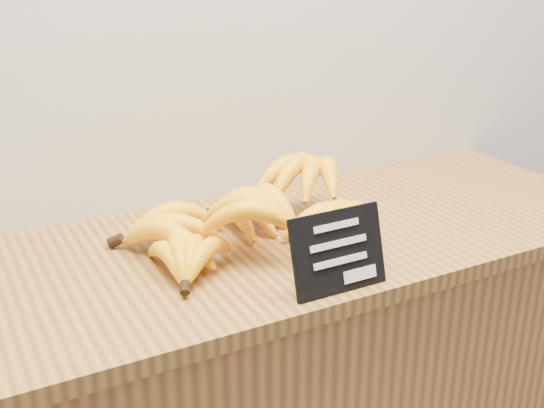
# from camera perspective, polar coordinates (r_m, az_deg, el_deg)

# --- Properties ---
(counter_top) EXTENTS (1.52, 0.54, 0.03)m
(counter_top) POSITION_cam_1_polar(r_m,az_deg,el_deg) (1.29, -1.05, -3.62)
(counter_top) COLOR olive
(counter_top) RESTS_ON counter
(chalkboard_sign) EXTENTS (0.17, 0.04, 0.13)m
(chalkboard_sign) POSITION_cam_1_polar(r_m,az_deg,el_deg) (1.09, 5.57, -3.97)
(chalkboard_sign) COLOR black
(chalkboard_sign) RESTS_ON counter_top
(banana_pile) EXTENTS (0.53, 0.34, 0.12)m
(banana_pile) POSITION_cam_1_polar(r_m,az_deg,el_deg) (1.25, -0.99, -1.02)
(banana_pile) COLOR #FFB90A
(banana_pile) RESTS_ON counter_top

